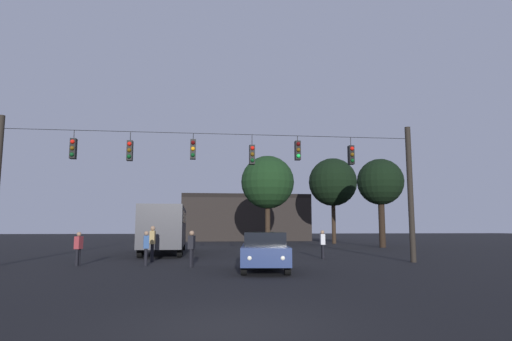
% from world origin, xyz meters
% --- Properties ---
extents(ground_plane, '(168.00, 168.00, 0.00)m').
position_xyz_m(ground_plane, '(0.00, 24.50, 0.00)').
color(ground_plane, black).
rests_on(ground_plane, ground).
extents(overhead_signal_span, '(19.90, 0.44, 6.82)m').
position_xyz_m(overhead_signal_span, '(0.05, 12.80, 4.13)').
color(overhead_signal_span, black).
rests_on(overhead_signal_span, ground).
extents(city_bus, '(2.75, 11.05, 3.00)m').
position_xyz_m(city_bus, '(-3.05, 21.83, 1.87)').
color(city_bus, '#2D2D33').
rests_on(city_bus, ground).
extents(car_near_right, '(2.29, 4.48, 1.52)m').
position_xyz_m(car_near_right, '(1.90, 9.40, 0.80)').
color(car_near_right, navy).
rests_on(car_near_right, ground).
extents(pedestrian_crossing_left, '(0.32, 0.41, 1.57)m').
position_xyz_m(pedestrian_crossing_left, '(-1.03, 11.38, 0.88)').
color(pedestrian_crossing_left, black).
rests_on(pedestrian_crossing_left, ground).
extents(pedestrian_crossing_center, '(0.28, 0.38, 1.55)m').
position_xyz_m(pedestrian_crossing_center, '(6.02, 15.71, 0.87)').
color(pedestrian_crossing_center, black).
rests_on(pedestrian_crossing_center, ground).
extents(pedestrian_crossing_right, '(0.29, 0.39, 1.55)m').
position_xyz_m(pedestrian_crossing_right, '(-3.09, 12.46, 0.87)').
color(pedestrian_crossing_right, black).
rests_on(pedestrian_crossing_right, ground).
extents(pedestrian_near_bus, '(0.26, 0.38, 1.79)m').
position_xyz_m(pedestrian_near_bus, '(-3.05, 14.53, 1.02)').
color(pedestrian_near_bus, black).
rests_on(pedestrian_near_bus, ground).
extents(pedestrian_trailing, '(0.33, 0.41, 1.51)m').
position_xyz_m(pedestrian_trailing, '(-6.09, 12.69, 0.84)').
color(pedestrian_trailing, black).
rests_on(pedestrian_trailing, ground).
extents(corner_building, '(16.13, 10.89, 5.85)m').
position_xyz_m(corner_building, '(4.85, 50.70, 2.93)').
color(corner_building, black).
rests_on(corner_building, ground).
extents(tree_left_silhouette, '(4.00, 4.00, 7.63)m').
position_xyz_m(tree_left_silhouette, '(14.69, 27.95, 5.56)').
color(tree_left_silhouette, black).
rests_on(tree_left_silhouette, ground).
extents(tree_behind_building, '(4.98, 4.98, 8.41)m').
position_xyz_m(tree_behind_building, '(5.42, 32.24, 5.89)').
color(tree_behind_building, '#2D2116').
rests_on(tree_behind_building, ground).
extents(tree_right_far, '(5.13, 5.13, 9.09)m').
position_xyz_m(tree_right_far, '(13.22, 37.06, 6.50)').
color(tree_right_far, '#2D2116').
rests_on(tree_right_far, ground).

